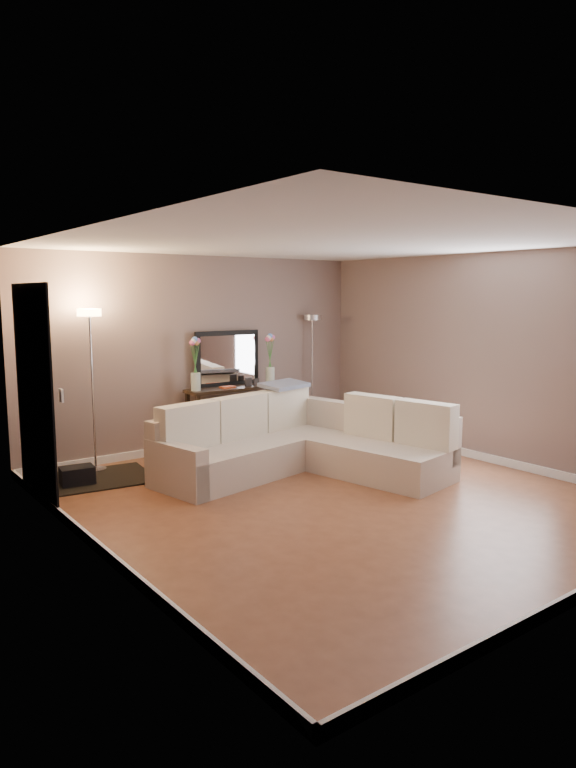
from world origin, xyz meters
TOP-DOWN VIEW (x-y plane):
  - floor at (0.00, 0.00)m, footprint 5.00×5.50m
  - ceiling at (0.00, 0.00)m, footprint 5.00×5.50m
  - wall_back at (0.00, 2.76)m, footprint 5.00×0.02m
  - wall_left at (-2.51, 0.00)m, footprint 0.02×5.50m
  - wall_right at (2.51, 0.00)m, footprint 0.02×5.50m
  - baseboard_back at (0.00, 2.73)m, footprint 5.00×0.03m
  - baseboard_left at (-2.48, 0.00)m, footprint 0.03×5.50m
  - baseboard_right at (2.48, 0.00)m, footprint 0.03×5.50m
  - doorway at (-2.48, 1.70)m, footprint 0.02×1.20m
  - switch_plate at (-2.48, 0.85)m, footprint 0.02×0.08m
  - sectional_sofa at (0.29, 1.00)m, footprint 2.95×2.55m
  - throw_blanket at (0.62, 1.70)m, footprint 0.71×0.51m
  - console_table at (0.25, 2.46)m, footprint 1.38×0.41m
  - leaning_mirror at (0.34, 2.64)m, footprint 0.97×0.08m
  - table_decor at (0.33, 2.42)m, footprint 0.58×0.13m
  - flower_vase_left at (-0.24, 2.48)m, footprint 0.16×0.13m
  - flower_vase_right at (0.92, 2.44)m, footprint 0.16×0.13m
  - floor_lamp_lit at (-1.61, 2.47)m, footprint 0.30×0.30m
  - floor_lamp_unlit at (1.79, 2.59)m, footprint 0.30×0.30m
  - charcoal_rug at (-1.76, 2.12)m, footprint 1.36×1.09m
  - black_bag at (-1.98, 2.04)m, footprint 0.38×0.29m

SIDE VIEW (x-z plane):
  - floor at x=0.00m, z-range -0.01..0.00m
  - charcoal_rug at x=-1.76m, z-range 0.00..0.02m
  - baseboard_back at x=0.00m, z-range 0.00..0.10m
  - baseboard_left at x=-2.48m, z-range 0.00..0.10m
  - baseboard_right at x=2.48m, z-range 0.00..0.10m
  - black_bag at x=-1.98m, z-range -0.02..0.21m
  - sectional_sofa at x=0.29m, z-range -0.12..0.78m
  - console_table at x=0.25m, z-range 0.05..0.90m
  - table_decor at x=0.33m, z-range 0.79..0.93m
  - throw_blanket at x=0.62m, z-range 0.89..0.98m
  - doorway at x=-2.48m, z-range 0.00..2.20m
  - flower_vase_left at x=-0.24m, z-range 0.77..1.50m
  - flower_vase_right at x=0.92m, z-range 0.77..1.50m
  - switch_plate at x=-2.48m, z-range 1.14..1.26m
  - leaning_mirror at x=0.34m, z-range 0.84..1.60m
  - floor_lamp_unlit at x=1.79m, z-range 0.37..2.16m
  - wall_back at x=0.00m, z-range 0.00..2.60m
  - wall_left at x=-2.51m, z-range 0.00..2.60m
  - wall_right at x=2.51m, z-range 0.00..2.60m
  - floor_lamp_lit at x=-1.61m, z-range 0.40..2.32m
  - ceiling at x=0.00m, z-range 2.60..2.61m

